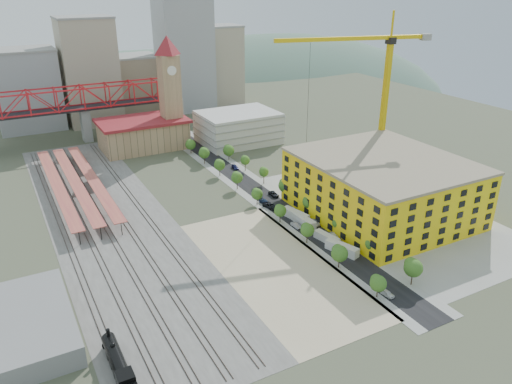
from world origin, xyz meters
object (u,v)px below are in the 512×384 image
construction_building (382,187)px  site_trailer_a (342,249)px  clock_tower (169,82)px  car_0 (387,293)px  locomotive (121,371)px  site_trailer_b (327,238)px  site_trailer_d (295,215)px  tower_crane (377,80)px  site_trailer_c (304,221)px

construction_building → site_trailer_a: bearing=-151.4°
clock_tower → car_0: (5.00, -135.62, -28.01)m
locomotive → site_trailer_b: bearing=21.2°
clock_tower → car_0: clock_tower is taller
site_trailer_d → construction_building: bearing=-33.1°
site_trailer_b → locomotive: bearing=-169.0°
tower_crane → site_trailer_b: tower_crane is taller
site_trailer_d → car_0: bearing=-106.4°
site_trailer_c → site_trailer_d: 4.69m
clock_tower → locomotive: bearing=-113.6°
site_trailer_d → site_trailer_b: bearing=-102.6°
tower_crane → site_trailer_d: bearing=-159.2°
clock_tower → site_trailer_d: (8.00, -90.25, -27.34)m
site_trailer_a → site_trailer_b: 7.09m
clock_tower → tower_crane: tower_crane is taller
site_trailer_b → construction_building: bearing=4.9°
locomotive → construction_building: bearing=19.6°
site_trailer_b → site_trailer_d: 16.81m
site_trailer_a → site_trailer_b: bearing=71.0°
site_trailer_b → tower_crane: bearing=27.4°
locomotive → tower_crane: (108.97, 58.77, 34.89)m
clock_tower → site_trailer_b: size_ratio=6.07×
construction_building → car_0: bearing=-129.1°
site_trailer_c → site_trailer_a: bearing=-93.2°
site_trailer_b → car_0: (-3.00, -28.56, -0.49)m
construction_building → clock_tower: bearing=108.8°
clock_tower → site_trailer_a: 117.66m
construction_building → site_trailer_a: size_ratio=5.18×
locomotive → site_trailer_b: size_ratio=2.80×
site_trailer_a → car_0: bearing=-116.9°
car_0 → site_trailer_a: bearing=73.8°
construction_building → locomotive: (-92.00, -32.71, -7.17)m
site_trailer_c → site_trailer_d: bearing=86.8°
site_trailer_a → site_trailer_d: site_trailer_d is taller
tower_crane → site_trailer_c: bearing=-154.0°
site_trailer_a → site_trailer_d: (0.00, 23.90, 0.02)m
locomotive → site_trailer_c: size_ratio=2.47×
clock_tower → site_trailer_d: bearing=-84.9°
clock_tower → car_0: size_ratio=12.90×
tower_crane → car_0: size_ratio=14.93×
site_trailer_c → site_trailer_b: bearing=-93.2°
construction_building → site_trailer_a: (-26.00, -14.16, -8.07)m
locomotive → tower_crane: 128.63m
tower_crane → site_trailer_b: size_ratio=7.02×
car_0 → site_trailer_c: bearing=77.6°
construction_building → site_trailer_d: size_ratio=5.09×
clock_tower → site_trailer_c: 99.13m
locomotive → car_0: locomotive is taller
site_trailer_c → site_trailer_d: (0.00, 4.69, 0.03)m
site_trailer_a → car_0: site_trailer_a is taller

